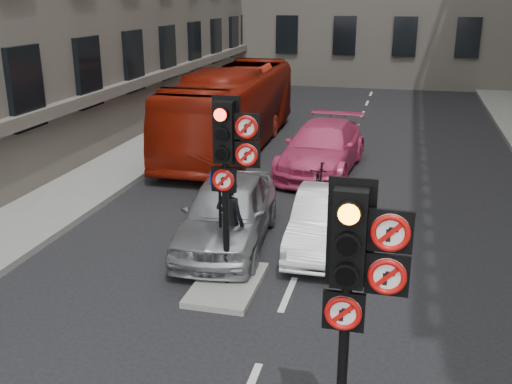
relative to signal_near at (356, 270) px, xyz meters
The scene contains 11 objects.
pavement_left 14.24m from the signal_near, 128.28° to the left, with size 3.00×50.00×0.16m, color gray.
centre_island 5.44m from the signal_near, 123.83° to the left, with size 1.20×2.00×0.12m, color gray.
signal_near is the anchor object (origin of this frame).
signal_far 4.77m from the signal_near, 123.02° to the left, with size 0.91×0.40×3.58m.
car_silver 7.07m from the signal_near, 118.49° to the left, with size 1.82×4.53×1.54m, color #96999D.
car_white 6.78m from the signal_near, 99.86° to the left, with size 1.34×3.84×1.27m, color white.
car_pink 12.61m from the signal_near, 99.40° to the left, with size 2.13×5.23×1.52m, color #D63F73.
bus_red 15.62m from the signal_near, 111.14° to the left, with size 2.41×10.29×2.87m, color maroon.
motorcycle 10.04m from the signal_near, 100.07° to the left, with size 0.45×1.58×0.95m, color black.
motorcyclist 6.02m from the signal_near, 120.17° to the left, with size 0.68×0.45×1.87m, color black.
info_sign 5.75m from the signal_near, 122.64° to the left, with size 0.34×0.14×1.98m.
Camera 1 is at (1.86, -4.94, 5.43)m, focal length 42.00 mm.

